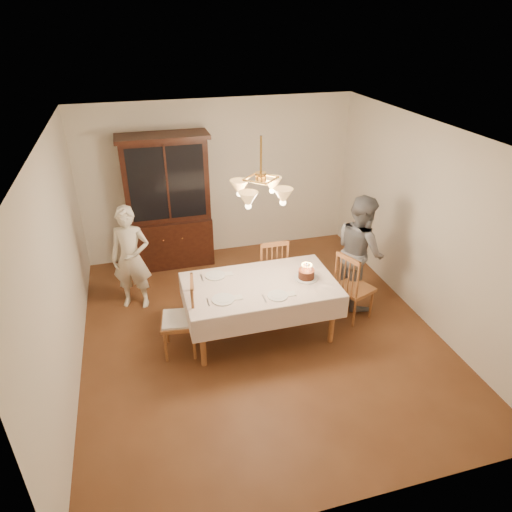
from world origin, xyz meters
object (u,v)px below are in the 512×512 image
object	(u,v)px
china_hutch	(168,205)
elderly_woman	(131,258)
chair_far_side	(270,271)
dining_table	(260,289)
birthday_cake	(306,274)

from	to	relation	value
china_hutch	elderly_woman	world-z (taller)	china_hutch
china_hutch	chair_far_side	bearing A→B (deg)	-49.66
chair_far_side	elderly_woman	distance (m)	1.97
china_hutch	dining_table	bearing A→B (deg)	-68.67
dining_table	china_hutch	distance (m)	2.45
dining_table	chair_far_side	bearing A→B (deg)	64.19
elderly_woman	dining_table	bearing A→B (deg)	-19.06
elderly_woman	birthday_cake	distance (m)	2.43
china_hutch	elderly_woman	distance (m)	1.34
dining_table	china_hutch	size ratio (longest dim) A/B	0.88
elderly_woman	birthday_cake	xyz separation A→B (m)	(2.14, -1.15, 0.06)
dining_table	birthday_cake	size ratio (longest dim) A/B	6.33
birthday_cake	chair_far_side	bearing A→B (deg)	105.53
dining_table	china_hutch	xyz separation A→B (m)	(-0.88, 2.25, 0.36)
birthday_cake	china_hutch	bearing A→B (deg)	122.93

